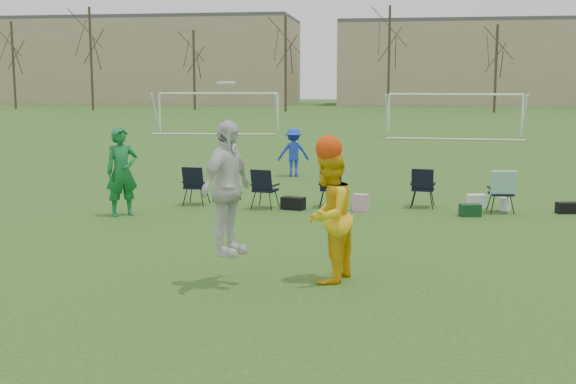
% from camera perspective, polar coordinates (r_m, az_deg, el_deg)
% --- Properties ---
extents(ground, '(260.00, 260.00, 0.00)m').
position_cam_1_polar(ground, '(9.86, 4.22, -9.15)').
color(ground, '#294F18').
rests_on(ground, ground).
extents(fielder_green_near, '(0.88, 0.83, 2.02)m').
position_cam_1_polar(fielder_green_near, '(16.83, -12.99, 1.56)').
color(fielder_green_near, '#136D30').
rests_on(fielder_green_near, ground).
extents(fielder_blue, '(1.13, 0.82, 1.57)m').
position_cam_1_polar(fielder_blue, '(23.46, 0.43, 3.16)').
color(fielder_blue, blue).
rests_on(fielder_blue, ground).
extents(center_contest, '(2.39, 1.67, 3.03)m').
position_cam_1_polar(center_contest, '(10.78, -0.14, -0.88)').
color(center_contest, silver).
rests_on(center_contest, ground).
extents(sideline_setup, '(10.53, 1.61, 1.74)m').
position_cam_1_polar(sideline_setup, '(17.51, 10.21, 0.28)').
color(sideline_setup, '#0E3313').
rests_on(sideline_setup, ground).
extents(goal_left, '(7.39, 0.76, 2.46)m').
position_cam_1_polar(goal_left, '(44.67, -5.52, 7.15)').
color(goal_left, white).
rests_on(goal_left, ground).
extents(goal_mid, '(7.40, 0.63, 2.46)m').
position_cam_1_polar(goal_mid, '(41.52, 13.04, 6.87)').
color(goal_mid, white).
rests_on(goal_mid, ground).
extents(tree_line, '(110.28, 3.28, 11.40)m').
position_cam_1_polar(tree_line, '(79.25, 8.14, 10.00)').
color(tree_line, '#382B21').
rests_on(tree_line, ground).
extents(building_row, '(126.00, 16.00, 13.00)m').
position_cam_1_polar(building_row, '(105.59, 11.79, 10.01)').
color(building_row, tan).
rests_on(building_row, ground).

